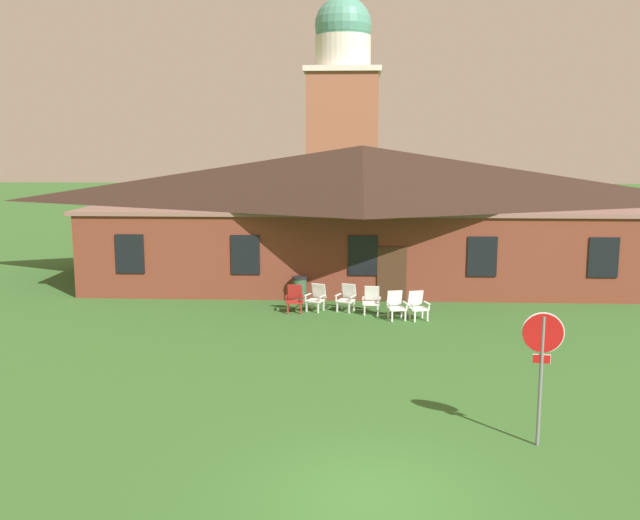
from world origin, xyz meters
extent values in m
plane|color=#336028|center=(0.00, 0.00, 0.00)|extent=(200.00, 200.00, 0.00)
cube|color=brown|center=(0.00, 19.99, 1.60)|extent=(22.19, 10.00, 3.20)
cube|color=#835E55|center=(0.00, 19.99, 3.28)|extent=(22.64, 10.20, 0.16)
pyramid|color=black|center=(0.00, 19.99, 4.60)|extent=(23.08, 10.40, 2.49)
cube|color=black|center=(-8.88, 14.96, 1.76)|extent=(1.10, 0.06, 1.50)
cube|color=black|center=(-4.44, 14.96, 1.76)|extent=(1.10, 0.06, 1.50)
cube|color=black|center=(0.00, 14.96, 1.76)|extent=(1.10, 0.06, 1.50)
cube|color=black|center=(4.44, 14.96, 1.76)|extent=(1.10, 0.06, 1.50)
cube|color=black|center=(8.88, 14.96, 1.76)|extent=(1.10, 0.06, 1.50)
cube|color=#422819|center=(1.10, 14.96, 1.05)|extent=(1.10, 0.06, 2.10)
cube|color=#93563D|center=(-1.21, 38.52, 5.34)|extent=(4.80, 4.80, 10.68)
cube|color=silver|center=(-1.21, 38.52, 10.86)|extent=(5.18, 5.18, 0.36)
cylinder|color=silver|center=(-1.21, 38.52, 12.14)|extent=(3.80, 3.80, 2.20)
sphere|color=#4C8E7A|center=(-1.21, 38.52, 13.92)|extent=(3.88, 3.88, 3.88)
cylinder|color=slate|center=(3.31, 2.24, 1.30)|extent=(0.07, 0.07, 2.60)
cylinder|color=white|center=(3.31, 2.25, 2.28)|extent=(0.80, 0.11, 0.81)
cylinder|color=#B71414|center=(3.31, 2.23, 2.28)|extent=(0.76, 0.11, 0.76)
cube|color=#B71414|center=(3.31, 2.24, 1.76)|extent=(0.32, 0.06, 0.16)
cube|color=white|center=(3.31, 2.25, 1.76)|extent=(0.34, 0.05, 0.18)
cube|color=maroon|center=(-2.17, 12.83, 0.18)|extent=(0.05, 0.05, 0.36)
cube|color=maroon|center=(-2.63, 12.81, 0.18)|extent=(0.05, 0.05, 0.36)
cube|color=maroon|center=(-2.20, 13.27, 0.18)|extent=(0.05, 0.05, 0.36)
cube|color=maroon|center=(-2.65, 13.25, 0.18)|extent=(0.05, 0.05, 0.36)
cube|color=maroon|center=(-2.41, 13.04, 0.39)|extent=(0.57, 0.55, 0.05)
cube|color=maroon|center=(-2.43, 13.35, 0.69)|extent=(0.52, 0.22, 0.54)
cube|color=maroon|center=(-2.12, 13.04, 0.58)|extent=(0.09, 0.47, 0.03)
cube|color=maroon|center=(-2.11, 12.88, 0.47)|extent=(0.04, 0.04, 0.22)
cube|color=maroon|center=(-2.70, 13.00, 0.58)|extent=(0.09, 0.47, 0.03)
cube|color=maroon|center=(-2.69, 12.84, 0.47)|extent=(0.04, 0.04, 0.22)
cube|color=silver|center=(-1.58, 12.99, 0.18)|extent=(0.07, 0.07, 0.36)
cube|color=silver|center=(-2.00, 13.17, 0.18)|extent=(0.07, 0.07, 0.36)
cube|color=silver|center=(-1.40, 13.40, 0.18)|extent=(0.07, 0.07, 0.36)
cube|color=silver|center=(-1.82, 13.58, 0.18)|extent=(0.07, 0.07, 0.36)
cube|color=silver|center=(-1.70, 13.28, 0.39)|extent=(0.70, 0.69, 0.05)
cube|color=silver|center=(-1.58, 13.57, 0.69)|extent=(0.55, 0.38, 0.54)
cube|color=silver|center=(-1.44, 13.15, 0.58)|extent=(0.24, 0.45, 0.03)
cube|color=silver|center=(-1.51, 13.00, 0.47)|extent=(0.05, 0.05, 0.22)
cube|color=silver|center=(-1.98, 13.38, 0.58)|extent=(0.24, 0.45, 0.03)
cube|color=silver|center=(-2.04, 13.23, 0.47)|extent=(0.05, 0.05, 0.22)
cube|color=white|center=(-0.49, 13.02, 0.18)|extent=(0.07, 0.07, 0.36)
cube|color=white|center=(-0.91, 13.20, 0.18)|extent=(0.07, 0.07, 0.36)
cube|color=white|center=(-0.32, 13.43, 0.18)|extent=(0.07, 0.07, 0.36)
cube|color=white|center=(-0.74, 13.61, 0.18)|extent=(0.07, 0.07, 0.36)
cube|color=white|center=(-0.61, 13.32, 0.39)|extent=(0.70, 0.69, 0.05)
cube|color=white|center=(-0.49, 13.60, 0.69)|extent=(0.55, 0.37, 0.54)
cube|color=white|center=(-0.35, 13.19, 0.58)|extent=(0.23, 0.46, 0.03)
cube|color=white|center=(-0.41, 13.04, 0.47)|extent=(0.05, 0.05, 0.22)
cube|color=white|center=(-0.89, 13.41, 0.58)|extent=(0.23, 0.46, 0.03)
cube|color=white|center=(-0.95, 13.26, 0.47)|extent=(0.05, 0.05, 0.22)
cube|color=silver|center=(0.51, 12.68, 0.18)|extent=(0.05, 0.05, 0.36)
cube|color=silver|center=(0.05, 12.71, 0.18)|extent=(0.05, 0.05, 0.36)
cube|color=silver|center=(0.54, 13.12, 0.18)|extent=(0.05, 0.05, 0.36)
cube|color=silver|center=(0.08, 13.15, 0.18)|extent=(0.05, 0.05, 0.36)
cube|color=silver|center=(0.30, 12.92, 0.39)|extent=(0.57, 0.55, 0.05)
cube|color=silver|center=(0.32, 13.23, 0.69)|extent=(0.52, 0.22, 0.54)
cube|color=silver|center=(0.58, 12.88, 0.58)|extent=(0.09, 0.47, 0.03)
cube|color=silver|center=(0.57, 12.72, 0.47)|extent=(0.04, 0.04, 0.22)
cube|color=silver|center=(0.01, 12.92, 0.58)|extent=(0.09, 0.47, 0.03)
cube|color=silver|center=(0.00, 12.75, 0.47)|extent=(0.04, 0.04, 0.22)
cube|color=white|center=(1.41, 12.02, 0.18)|extent=(0.06, 0.06, 0.36)
cube|color=white|center=(0.96, 11.91, 0.18)|extent=(0.06, 0.06, 0.36)
cube|color=white|center=(1.31, 12.45, 0.18)|extent=(0.06, 0.06, 0.36)
cube|color=white|center=(0.86, 12.34, 0.18)|extent=(0.06, 0.06, 0.36)
cube|color=white|center=(1.14, 12.18, 0.39)|extent=(0.64, 0.63, 0.05)
cube|color=white|center=(1.06, 12.49, 0.69)|extent=(0.54, 0.30, 0.54)
cube|color=white|center=(1.42, 12.23, 0.58)|extent=(0.17, 0.47, 0.03)
cube|color=white|center=(1.46, 12.07, 0.47)|extent=(0.05, 0.05, 0.22)
cube|color=white|center=(0.86, 12.10, 0.58)|extent=(0.17, 0.47, 0.03)
cube|color=white|center=(0.90, 11.94, 0.47)|extent=(0.05, 0.05, 0.22)
cube|color=white|center=(2.16, 12.06, 0.18)|extent=(0.06, 0.06, 0.36)
cube|color=white|center=(1.72, 11.92, 0.18)|extent=(0.06, 0.06, 0.36)
cube|color=white|center=(2.02, 12.48, 0.18)|extent=(0.06, 0.06, 0.36)
cube|color=white|center=(1.59, 12.34, 0.18)|extent=(0.06, 0.06, 0.36)
cube|color=white|center=(1.87, 12.20, 0.39)|extent=(0.67, 0.66, 0.05)
cube|color=white|center=(1.78, 12.49, 0.69)|extent=(0.55, 0.34, 0.54)
cube|color=white|center=(2.16, 12.27, 0.58)|extent=(0.20, 0.46, 0.03)
cube|color=white|center=(2.20, 12.11, 0.47)|extent=(0.05, 0.05, 0.22)
cube|color=white|center=(1.60, 12.09, 0.58)|extent=(0.20, 0.46, 0.03)
cube|color=white|center=(1.65, 11.93, 0.47)|extent=(0.05, 0.05, 0.22)
cylinder|color=#335638|center=(-2.37, 14.69, 0.45)|extent=(0.52, 0.52, 0.90)
cylinder|color=black|center=(-2.37, 14.69, 0.94)|extent=(0.56, 0.56, 0.08)
camera|label=1|loc=(-0.32, -10.93, 5.82)|focal=39.17mm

